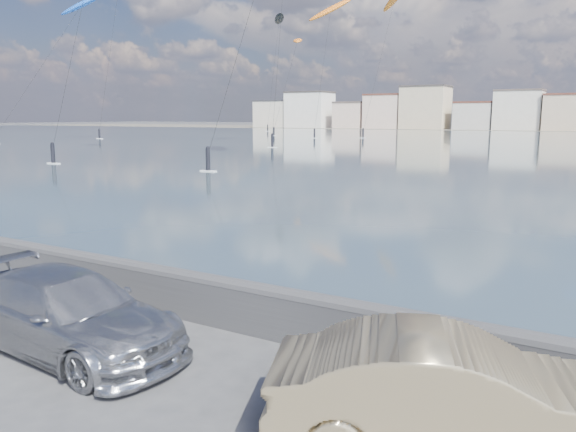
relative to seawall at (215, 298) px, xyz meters
The scene contains 10 objects.
ground 2.76m from the seawall, 90.00° to the right, with size 700.00×700.00×0.00m, color #333335.
bay_water 88.80m from the seawall, 90.00° to the left, with size 500.00×177.00×0.00m, color #2B3F50.
seawall is the anchor object (origin of this frame).
car_silver 2.87m from the seawall, 121.88° to the right, with size 2.06×5.07×1.47m, color #A6A7AE.
car_champagne 5.78m from the seawall, 20.68° to the right, with size 1.64×4.71×1.55m, color tan.
kitesurfer_2 130.58m from the seawall, 118.82° to the left, with size 5.39×17.93×23.55m.
kitesurfer_9 165.79m from the seawall, 120.87° to the left, with size 7.66×14.07×34.28m.
kitesurfer_10 118.55m from the seawall, 108.51° to the left, with size 7.47×15.65×31.41m.
kitesurfer_11 119.14m from the seawall, 115.18° to the left, with size 10.48×17.52×30.22m.
kitesurfer_16 99.43m from the seawall, 141.16° to the left, with size 10.12×18.43×25.86m.
Camera 1 is at (6.98, -6.17, 4.30)m, focal length 35.00 mm.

